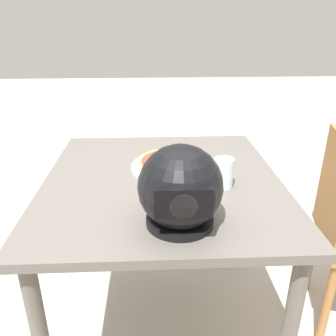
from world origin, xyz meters
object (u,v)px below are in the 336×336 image
object	(u,v)px
dining_table	(162,201)
drinking_glass	(223,173)
pizza	(173,162)
motorcycle_helmet	(180,189)

from	to	relation	value
dining_table	drinking_glass	distance (m)	0.28
pizza	motorcycle_helmet	distance (m)	0.42
pizza	drinking_glass	distance (m)	0.24
pizza	drinking_glass	xyz separation A→B (m)	(-0.17, 0.17, 0.03)
dining_table	motorcycle_helmet	distance (m)	0.39
dining_table	drinking_glass	world-z (taller)	drinking_glass
motorcycle_helmet	drinking_glass	bearing A→B (deg)	-126.47
dining_table	pizza	world-z (taller)	pizza
dining_table	motorcycle_helmet	bearing A→B (deg)	97.50
drinking_glass	dining_table	bearing A→B (deg)	-21.39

